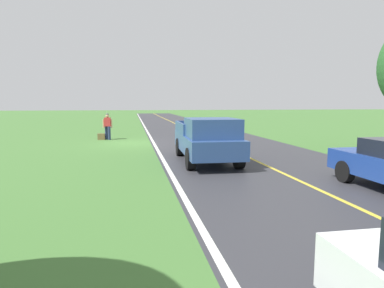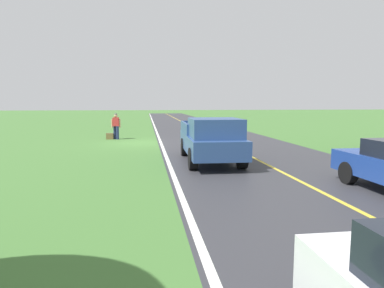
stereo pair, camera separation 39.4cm
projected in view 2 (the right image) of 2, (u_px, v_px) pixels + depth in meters
ground_plane at (140, 143)px, 19.95m from camera, size 200.00×200.00×0.00m
road_surface at (221, 142)px, 20.65m from camera, size 7.94×120.00×0.00m
lane_edge_line at (161, 143)px, 20.13m from camera, size 0.16×117.60×0.00m
lane_centre_line at (221, 142)px, 20.65m from camera, size 0.14×117.60×0.00m
hitchhiker_walking at (116, 125)px, 21.95m from camera, size 0.62×0.53×1.75m
suitcase_carried at (110, 136)px, 21.94m from camera, size 0.47×0.23×0.41m
pickup_truck_passing at (211, 139)px, 13.26m from camera, size 2.20×5.45×1.82m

